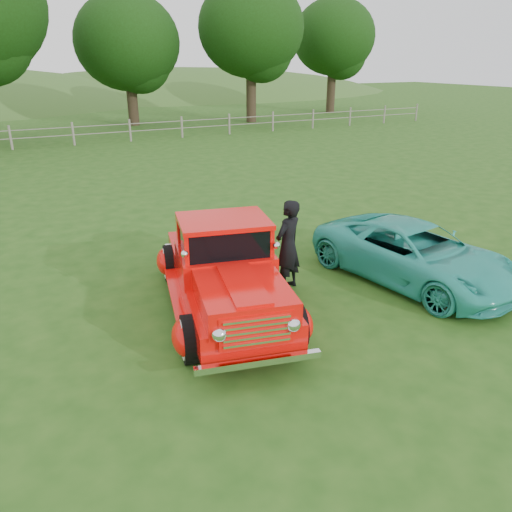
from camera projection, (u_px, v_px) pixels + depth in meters
name	position (u px, v px, depth m)	size (l,w,h in m)	color
ground	(284.00, 339.00, 8.24)	(140.00, 140.00, 0.00)	#214C14
fence_line	(73.00, 134.00, 26.18)	(48.00, 0.12, 1.20)	gray
tree_near_east	(127.00, 42.00, 32.37)	(6.80, 6.80, 8.33)	#312618
tree_mid_east	(251.00, 28.00, 33.77)	(7.20, 7.20, 9.44)	#312618
tree_far_east	(334.00, 37.00, 40.19)	(6.60, 6.60, 8.86)	#312618
red_pickup	(224.00, 270.00, 8.93)	(3.00, 5.24, 1.78)	black
teal_sedan	(415.00, 254.00, 10.19)	(2.01, 4.36, 1.21)	#2CB1A1
man	(288.00, 246.00, 9.74)	(0.67, 0.44, 1.83)	black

